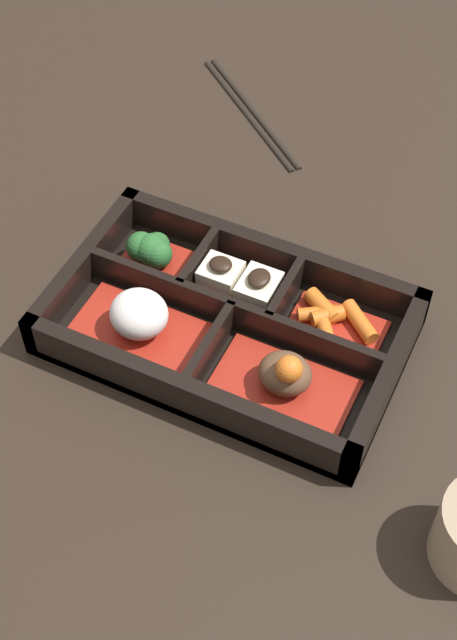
% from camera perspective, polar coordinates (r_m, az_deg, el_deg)
% --- Properties ---
extents(ground_plane, '(3.00, 3.00, 0.00)m').
position_cam_1_polar(ground_plane, '(0.82, 0.00, -1.10)').
color(ground_plane, black).
extents(bento_base, '(0.32, 0.19, 0.01)m').
position_cam_1_polar(bento_base, '(0.82, 0.00, -0.88)').
color(bento_base, black).
rests_on(bento_base, ground_plane).
extents(bento_rim, '(0.32, 0.19, 0.04)m').
position_cam_1_polar(bento_rim, '(0.80, 0.04, -0.00)').
color(bento_rim, black).
rests_on(bento_rim, ground_plane).
extents(bowl_stew, '(0.12, 0.07, 0.05)m').
position_cam_1_polar(bowl_stew, '(0.76, 3.64, -3.69)').
color(bowl_stew, maroon).
rests_on(bowl_stew, bento_base).
extents(bowl_rice, '(0.12, 0.07, 0.05)m').
position_cam_1_polar(bowl_rice, '(0.80, -5.72, 0.10)').
color(bowl_rice, maroon).
rests_on(bowl_rice, bento_base).
extents(bowl_carrots, '(0.09, 0.06, 0.02)m').
position_cam_1_polar(bowl_carrots, '(0.81, 6.76, -0.06)').
color(bowl_carrots, maroon).
rests_on(bowl_carrots, bento_base).
extents(bowl_tofu, '(0.07, 0.05, 0.04)m').
position_cam_1_polar(bowl_tofu, '(0.83, 0.78, 2.32)').
color(bowl_tofu, maroon).
rests_on(bowl_tofu, bento_base).
extents(bowl_greens, '(0.07, 0.05, 0.04)m').
position_cam_1_polar(bowl_greens, '(0.86, -4.91, 4.41)').
color(bowl_greens, maroon).
rests_on(bowl_greens, bento_base).
extents(chopsticks, '(0.18, 0.15, 0.01)m').
position_cam_1_polar(chopsticks, '(1.05, 1.41, 13.23)').
color(chopsticks, black).
rests_on(chopsticks, ground_plane).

